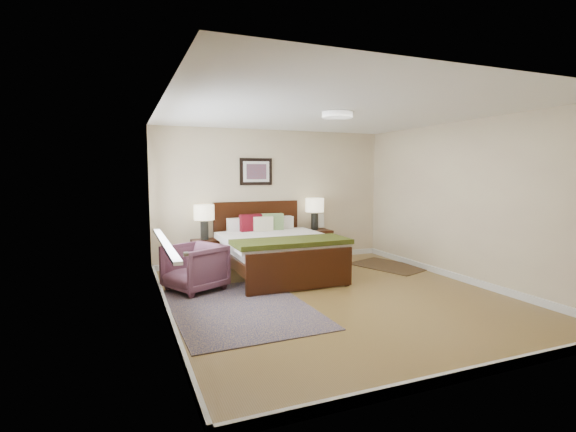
# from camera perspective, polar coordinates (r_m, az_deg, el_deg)

# --- Properties ---
(floor) EXTENTS (5.00, 5.00, 0.00)m
(floor) POSITION_cam_1_polar(r_m,az_deg,el_deg) (5.90, 6.46, -10.83)
(floor) COLOR brown
(floor) RESTS_ON ground
(back_wall) EXTENTS (4.50, 0.04, 2.50)m
(back_wall) POSITION_cam_1_polar(r_m,az_deg,el_deg) (7.95, -2.03, 2.69)
(back_wall) COLOR beige
(back_wall) RESTS_ON ground
(front_wall) EXTENTS (4.50, 0.04, 2.50)m
(front_wall) POSITION_cam_1_polar(r_m,az_deg,el_deg) (3.68, 25.52, -1.59)
(front_wall) COLOR beige
(front_wall) RESTS_ON ground
(left_wall) EXTENTS (0.04, 5.00, 2.50)m
(left_wall) POSITION_cam_1_polar(r_m,az_deg,el_deg) (5.00, -16.67, 0.57)
(left_wall) COLOR beige
(left_wall) RESTS_ON ground
(right_wall) EXTENTS (0.04, 5.00, 2.50)m
(right_wall) POSITION_cam_1_polar(r_m,az_deg,el_deg) (7.02, 22.96, 1.81)
(right_wall) COLOR beige
(right_wall) RESTS_ON ground
(ceiling) EXTENTS (4.50, 5.00, 0.02)m
(ceiling) POSITION_cam_1_polar(r_m,az_deg,el_deg) (5.71, 6.76, 13.98)
(ceiling) COLOR white
(ceiling) RESTS_ON back_wall
(window) EXTENTS (0.11, 2.72, 1.32)m
(window) POSITION_cam_1_polar(r_m,az_deg,el_deg) (5.69, -16.83, 2.45)
(window) COLOR silver
(window) RESTS_ON left_wall
(door) EXTENTS (0.06, 1.00, 2.18)m
(door) POSITION_cam_1_polar(r_m,az_deg,el_deg) (3.31, -13.41, -5.09)
(door) COLOR silver
(door) RESTS_ON ground
(ceil_fixture) EXTENTS (0.44, 0.44, 0.08)m
(ceil_fixture) POSITION_cam_1_polar(r_m,az_deg,el_deg) (5.70, 6.75, 13.63)
(ceil_fixture) COLOR white
(ceil_fixture) RESTS_ON ceiling
(bed) EXTENTS (1.76, 2.13, 1.15)m
(bed) POSITION_cam_1_polar(r_m,az_deg,el_deg) (6.93, -1.77, -3.78)
(bed) COLOR black
(bed) RESTS_ON ground
(wall_art) EXTENTS (0.62, 0.05, 0.50)m
(wall_art) POSITION_cam_1_polar(r_m,az_deg,el_deg) (7.80, -4.39, 6.07)
(wall_art) COLOR black
(wall_art) RESTS_ON back_wall
(nightstand_left) EXTENTS (0.45, 0.40, 0.53)m
(nightstand_left) POSITION_cam_1_polar(r_m,az_deg,el_deg) (7.45, -11.28, -4.14)
(nightstand_left) COLOR black
(nightstand_left) RESTS_ON ground
(nightstand_right) EXTENTS (0.60, 0.45, 0.60)m
(nightstand_right) POSITION_cam_1_polar(r_m,az_deg,el_deg) (8.12, 3.68, -3.55)
(nightstand_right) COLOR black
(nightstand_right) RESTS_ON ground
(lamp_left) EXTENTS (0.35, 0.35, 0.61)m
(lamp_left) POSITION_cam_1_polar(r_m,az_deg,el_deg) (7.39, -11.40, 0.10)
(lamp_left) COLOR black
(lamp_left) RESTS_ON nightstand_left
(lamp_right) EXTENTS (0.35, 0.35, 0.61)m
(lamp_right) POSITION_cam_1_polar(r_m,az_deg,el_deg) (8.05, 3.67, 1.14)
(lamp_right) COLOR black
(lamp_right) RESTS_ON nightstand_right
(armchair) EXTENTS (0.99, 0.98, 0.68)m
(armchair) POSITION_cam_1_polar(r_m,az_deg,el_deg) (6.19, -12.65, -6.90)
(armchair) COLOR #5B3240
(armchair) RESTS_ON ground
(rug_persian) EXTENTS (1.71, 2.37, 0.01)m
(rug_persian) POSITION_cam_1_polar(r_m,az_deg,el_deg) (5.40, -6.48, -12.35)
(rug_persian) COLOR #0D1342
(rug_persian) RESTS_ON ground
(rug_navy) EXTENTS (1.26, 1.52, 0.01)m
(rug_navy) POSITION_cam_1_polar(r_m,az_deg,el_deg) (7.88, 13.62, -6.64)
(rug_navy) COLOR black
(rug_navy) RESTS_ON ground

